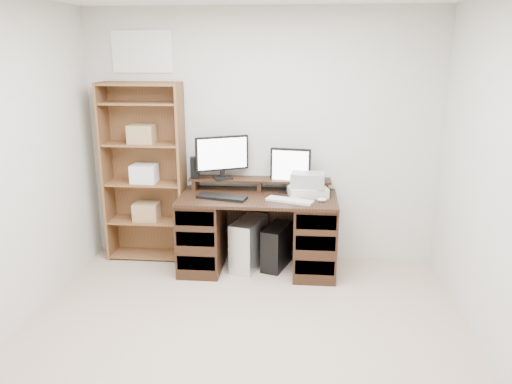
# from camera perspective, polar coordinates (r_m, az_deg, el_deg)

# --- Properties ---
(room) EXTENTS (3.54, 4.04, 2.54)m
(room) POSITION_cam_1_polar(r_m,az_deg,el_deg) (3.06, -2.39, -0.07)
(room) COLOR tan
(room) RESTS_ON ground
(desk) EXTENTS (1.50, 0.70, 0.75)m
(desk) POSITION_cam_1_polar(r_m,az_deg,el_deg) (4.88, 0.23, -4.52)
(desk) COLOR black
(desk) RESTS_ON ground
(riser_shelf) EXTENTS (1.40, 0.22, 0.12)m
(riser_shelf) POSITION_cam_1_polar(r_m,az_deg,el_deg) (4.94, 0.45, 1.25)
(riser_shelf) COLOR black
(riser_shelf) RESTS_ON desk
(monitor_wide) EXTENTS (0.49, 0.25, 0.42)m
(monitor_wide) POSITION_cam_1_polar(r_m,az_deg,el_deg) (4.90, -3.89, 4.24)
(monitor_wide) COLOR black
(monitor_wide) RESTS_ON riser_shelf
(monitor_small) EXTENTS (0.40, 0.17, 0.43)m
(monitor_small) POSITION_cam_1_polar(r_m,az_deg,el_deg) (4.87, 3.95, 2.71)
(monitor_small) COLOR black
(monitor_small) RESTS_ON desk
(speaker) EXTENTS (0.11, 0.11, 0.21)m
(speaker) POSITION_cam_1_polar(r_m,az_deg,el_deg) (4.97, -7.01, 2.80)
(speaker) COLOR black
(speaker) RESTS_ON riser_shelf
(keyboard_black) EXTENTS (0.49, 0.26, 0.03)m
(keyboard_black) POSITION_cam_1_polar(r_m,az_deg,el_deg) (4.69, -3.91, -0.59)
(keyboard_black) COLOR black
(keyboard_black) RESTS_ON desk
(keyboard_white) EXTENTS (0.45, 0.27, 0.02)m
(keyboard_white) POSITION_cam_1_polar(r_m,az_deg,el_deg) (4.60, 3.87, -0.97)
(keyboard_white) COLOR silver
(keyboard_white) RESTS_ON desk
(mouse) EXTENTS (0.09, 0.06, 0.03)m
(mouse) POSITION_cam_1_polar(r_m,az_deg,el_deg) (4.63, 7.55, -0.89)
(mouse) COLOR silver
(mouse) RESTS_ON desk
(printer) EXTENTS (0.41, 0.34, 0.09)m
(printer) POSITION_cam_1_polar(r_m,az_deg,el_deg) (4.79, 5.90, 0.10)
(printer) COLOR beige
(printer) RESTS_ON desk
(basket) EXTENTS (0.33, 0.25, 0.14)m
(basket) POSITION_cam_1_polar(r_m,az_deg,el_deg) (4.76, 5.94, 1.41)
(basket) COLOR gray
(basket) RESTS_ON printer
(tower_silver) EXTENTS (0.35, 0.54, 0.50)m
(tower_silver) POSITION_cam_1_polar(r_m,az_deg,el_deg) (4.96, -0.81, -5.91)
(tower_silver) COLOR silver
(tower_silver) RESTS_ON ground
(tower_black) EXTENTS (0.30, 0.46, 0.43)m
(tower_black) POSITION_cam_1_polar(r_m,az_deg,el_deg) (4.99, 2.38, -6.26)
(tower_black) COLOR black
(tower_black) RESTS_ON ground
(bookshelf) EXTENTS (0.80, 0.30, 1.80)m
(bookshelf) POSITION_cam_1_polar(r_m,az_deg,el_deg) (5.16, -12.57, 2.34)
(bookshelf) COLOR brown
(bookshelf) RESTS_ON ground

